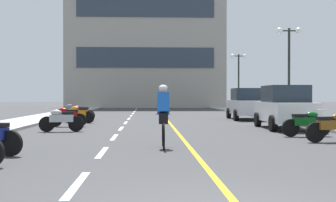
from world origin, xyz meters
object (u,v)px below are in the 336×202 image
(motorcycle_6, at_px, (78,114))
(motorcycle_7, at_px, (80,112))
(cyclist_rider, at_px, (163,115))
(street_lamp_far, at_px, (239,69))
(parked_car_mid, at_px, (247,104))
(street_lamp_mid, at_px, (289,52))
(motorcycle_4, at_px, (61,120))
(motorcycle_3, at_px, (306,123))
(parked_car_near, at_px, (285,107))
(motorcycle_5, at_px, (67,116))
(motorcycle_2, at_px, (332,126))

(motorcycle_6, relative_size, motorcycle_7, 0.98)
(cyclist_rider, bearing_deg, street_lamp_far, 74.39)
(parked_car_mid, distance_m, motorcycle_7, 9.56)
(motorcycle_6, bearing_deg, street_lamp_mid, 12.56)
(motorcycle_4, relative_size, motorcycle_6, 1.03)
(motorcycle_3, bearing_deg, street_lamp_far, 83.77)
(parked_car_near, distance_m, motorcycle_6, 10.32)
(motorcycle_7, relative_size, cyclist_rider, 0.95)
(parked_car_mid, relative_size, motorcycle_5, 2.50)
(motorcycle_5, xyz_separation_m, cyclist_rider, (4.00, -8.22, 0.41))
(parked_car_near, height_order, motorcycle_3, parked_car_near)
(motorcycle_6, height_order, motorcycle_7, same)
(motorcycle_7, bearing_deg, parked_car_mid, 6.37)
(parked_car_mid, xyz_separation_m, motorcycle_2, (-0.24, -12.64, -0.44))
(motorcycle_3, bearing_deg, parked_car_near, 84.35)
(street_lamp_far, bearing_deg, cyclist_rider, -105.61)
(street_lamp_mid, distance_m, parked_car_mid, 3.86)
(motorcycle_4, bearing_deg, street_lamp_far, 62.54)
(cyclist_rider, bearing_deg, motorcycle_7, 107.97)
(street_lamp_mid, bearing_deg, parked_car_near, -108.94)
(street_lamp_far, height_order, motorcycle_6, street_lamp_far)
(street_lamp_mid, xyz_separation_m, motorcycle_2, (-2.66, -12.45, -3.45))
(motorcycle_2, bearing_deg, motorcycle_4, 154.36)
(street_lamp_far, height_order, motorcycle_3, street_lamp_far)
(motorcycle_2, bearing_deg, parked_car_near, 87.64)
(parked_car_near, xyz_separation_m, motorcycle_3, (-0.35, -3.52, -0.44))
(motorcycle_2, bearing_deg, motorcycle_5, 142.35)
(motorcycle_2, relative_size, motorcycle_7, 1.00)
(parked_car_near, height_order, parked_car_mid, same)
(street_lamp_far, xyz_separation_m, motorcycle_7, (-11.78, -14.60, -3.29))
(parked_car_near, relative_size, parked_car_mid, 1.00)
(street_lamp_far, height_order, cyclist_rider, street_lamp_far)
(motorcycle_4, bearing_deg, parked_car_near, 6.88)
(motorcycle_4, relative_size, cyclist_rider, 0.96)
(street_lamp_far, xyz_separation_m, motorcycle_6, (-11.58, -16.33, -3.29))
(parked_car_near, height_order, motorcycle_4, parked_car_near)
(motorcycle_4, distance_m, motorcycle_6, 5.60)
(motorcycle_7, bearing_deg, motorcycle_4, -86.93)
(street_lamp_mid, xyz_separation_m, parked_car_near, (-2.44, -7.10, -3.00))
(motorcycle_4, bearing_deg, motorcycle_2, -25.64)
(motorcycle_7, bearing_deg, motorcycle_6, -83.33)
(street_lamp_far, distance_m, motorcycle_6, 20.29)
(parked_car_near, height_order, motorcycle_2, parked_car_near)
(street_lamp_far, xyz_separation_m, parked_car_mid, (-2.29, -13.54, -2.84))
(motorcycle_5, bearing_deg, parked_car_near, -10.24)
(street_lamp_far, relative_size, motorcycle_5, 2.91)
(parked_car_near, height_order, cyclist_rider, parked_car_near)
(street_lamp_mid, height_order, motorcycle_5, street_lamp_mid)
(street_lamp_mid, relative_size, motorcycle_5, 3.06)
(motorcycle_2, relative_size, motorcycle_3, 0.99)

